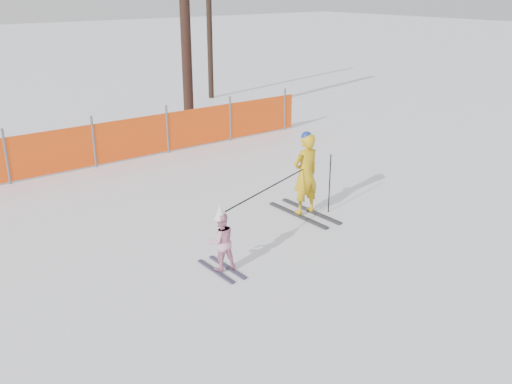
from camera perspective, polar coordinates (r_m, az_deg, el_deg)
ground at (r=9.27m, az=1.92°, el=-6.66°), size 120.00×120.00×0.00m
adult at (r=10.73m, az=4.97°, el=1.78°), size 0.58×1.59×1.63m
child at (r=8.70m, az=-3.52°, el=-4.88°), size 0.51×0.92×1.10m
ski_poles at (r=10.01m, az=3.36°, el=0.53°), size 2.90×0.83×1.16m
safety_fence at (r=13.88m, az=-19.23°, el=3.91°), size 14.30×0.06×1.25m
tree_trunks at (r=19.17m, az=-6.35°, el=16.70°), size 3.07×3.19×6.29m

